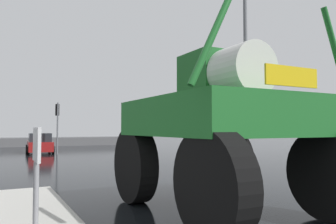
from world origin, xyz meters
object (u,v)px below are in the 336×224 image
object	(u,v)px
traffic_signal_far_right	(57,117)
lane_arrow_sign	(36,170)
oversize_sprayer	(222,126)
streetlight_near_right	(248,61)
sedan_ahead	(40,144)
traffic_signal_near_right	(205,116)

from	to	relation	value
traffic_signal_far_right	lane_arrow_sign	bearing A→B (deg)	-99.59
oversize_sprayer	traffic_signal_far_right	world-z (taller)	oversize_sprayer
lane_arrow_sign	streetlight_near_right	bearing A→B (deg)	36.81
lane_arrow_sign	streetlight_near_right	distance (m)	12.89
oversize_sprayer	streetlight_near_right	world-z (taller)	streetlight_near_right
lane_arrow_sign	oversize_sprayer	bearing A→B (deg)	22.25
sedan_ahead	traffic_signal_far_right	size ratio (longest dim) A/B	1.11
sedan_ahead	streetlight_near_right	xyz separation A→B (m)	(7.34, -15.39, 4.28)
traffic_signal_near_right	streetlight_near_right	bearing A→B (deg)	18.28
lane_arrow_sign	traffic_signal_far_right	world-z (taller)	traffic_signal_far_right
streetlight_near_right	sedan_ahead	bearing A→B (deg)	115.50
sedan_ahead	streetlight_near_right	size ratio (longest dim) A/B	0.46
traffic_signal_near_right	streetlight_near_right	size ratio (longest dim) A/B	0.36
oversize_sprayer	sedan_ahead	bearing A→B (deg)	3.98
traffic_signal_far_right	oversize_sprayer	bearing A→B (deg)	-87.98
lane_arrow_sign	oversize_sprayer	size ratio (longest dim) A/B	0.33
oversize_sprayer	traffic_signal_far_right	xyz separation A→B (m)	(-0.67, 19.08, 0.81)
oversize_sprayer	traffic_signal_near_right	distance (m)	5.38
sedan_ahead	traffic_signal_far_right	distance (m)	3.01
oversize_sprayer	traffic_signal_far_right	size ratio (longest dim) A/B	1.42
lane_arrow_sign	sedan_ahead	distance (m)	22.95
traffic_signal_far_right	streetlight_near_right	world-z (taller)	streetlight_near_right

